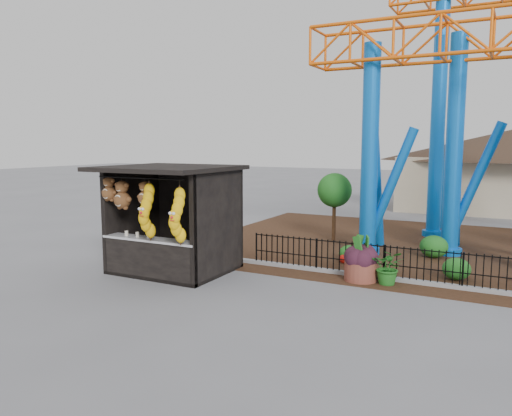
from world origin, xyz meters
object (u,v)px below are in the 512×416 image
at_px(terracotta_planter, 361,271).
at_px(potted_plant, 389,267).
at_px(roller_coaster, 498,62).
at_px(prize_booth, 168,221).

height_order(terracotta_planter, potted_plant, potted_plant).
relative_size(roller_coaster, potted_plant, 11.38).
bearing_deg(roller_coaster, terracotta_planter, -117.34).
bearing_deg(prize_booth, terracotta_planter, 18.40).
height_order(prize_booth, terracotta_planter, prize_booth).
bearing_deg(prize_booth, roller_coaster, 42.08).
bearing_deg(potted_plant, roller_coaster, 65.87).
relative_size(terracotta_planter, potted_plant, 0.93).
height_order(roller_coaster, terracotta_planter, roller_coaster).
relative_size(prize_booth, roller_coaster, 0.32).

